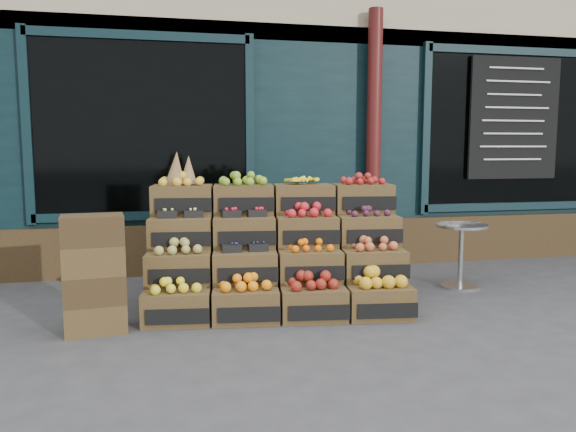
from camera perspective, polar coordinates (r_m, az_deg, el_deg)
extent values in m
plane|color=#3B3B3D|center=(5.06, 4.01, -10.49)|extent=(60.00, 60.00, 0.00)
cube|color=black|center=(9.96, -4.62, 12.05)|extent=(12.00, 6.00, 4.80)
cube|color=black|center=(7.01, -1.17, 6.84)|extent=(12.00, 0.12, 3.00)
cube|color=#3B2A17|center=(7.05, -1.04, -2.96)|extent=(12.00, 0.18, 0.60)
cube|color=black|center=(6.81, -14.53, 8.72)|extent=(2.40, 0.06, 2.00)
cube|color=black|center=(8.21, 21.63, 8.12)|extent=(2.40, 0.06, 2.00)
cylinder|color=#4B1211|center=(7.16, 8.69, 7.56)|extent=(0.18, 0.18, 3.20)
cube|color=black|center=(8.15, 22.00, 9.17)|extent=(1.30, 0.04, 1.60)
cube|color=#4E3B1F|center=(5.03, -11.22, -9.00)|extent=(0.62, 0.47, 0.29)
cube|color=black|center=(4.84, -11.48, -10.02)|extent=(0.53, 0.08, 0.13)
cube|color=yellow|center=(4.99, -11.28, -6.90)|extent=(0.50, 0.36, 0.09)
cube|color=#4E3B1F|center=(5.01, -4.32, -8.97)|extent=(0.62, 0.47, 0.29)
cube|color=black|center=(4.81, -4.27, -10.00)|extent=(0.53, 0.08, 0.13)
cube|color=orange|center=(4.96, -4.34, -6.80)|extent=(0.50, 0.36, 0.10)
cube|color=#4E3B1F|center=(5.05, 2.56, -8.81)|extent=(0.62, 0.47, 0.29)
cube|color=black|center=(4.86, 2.91, -9.82)|extent=(0.53, 0.08, 0.13)
cube|color=maroon|center=(5.00, 2.57, -6.62)|extent=(0.50, 0.36, 0.11)
cube|color=#4E3B1F|center=(5.17, 9.22, -8.54)|extent=(0.62, 0.47, 0.29)
cube|color=black|center=(4.98, 9.83, -9.51)|extent=(0.53, 0.08, 0.13)
cube|color=gold|center=(5.11, 9.27, -6.26)|extent=(0.50, 0.36, 0.13)
cube|color=#4E3B1F|center=(5.20, -11.03, -5.21)|extent=(0.62, 0.47, 0.29)
cube|color=black|center=(5.00, -11.26, -6.05)|extent=(0.53, 0.08, 0.13)
cube|color=#A19848|center=(5.16, -11.08, -3.12)|extent=(0.50, 0.36, 0.10)
cube|color=#4E3B1F|center=(5.17, -4.40, -5.16)|extent=(0.62, 0.47, 0.29)
cube|color=black|center=(4.97, -4.35, -6.00)|extent=(0.53, 0.08, 0.13)
cube|color=#20204A|center=(5.14, -4.41, -3.41)|extent=(0.50, 0.36, 0.03)
cube|color=#4E3B1F|center=(5.22, 2.21, -5.04)|extent=(0.62, 0.47, 0.29)
cube|color=black|center=(5.02, 2.53, -5.87)|extent=(0.53, 0.08, 0.13)
cube|color=orange|center=(5.18, 2.22, -3.07)|extent=(0.50, 0.36, 0.08)
cube|color=#4E3B1F|center=(5.33, 8.62, -4.87)|extent=(0.62, 0.47, 0.29)
cube|color=black|center=(5.13, 9.19, -5.66)|extent=(0.53, 0.08, 0.13)
cube|color=#C15833|center=(5.29, 8.66, -2.85)|extent=(0.50, 0.36, 0.09)
cube|color=#4E3B1F|center=(5.39, -10.84, -1.67)|extent=(0.62, 0.47, 0.29)
cube|color=black|center=(5.18, -11.06, -2.34)|extent=(0.53, 0.08, 0.13)
cube|color=#B0D660|center=(5.37, -10.88, 0.03)|extent=(0.50, 0.36, 0.03)
cube|color=#4E3B1F|center=(5.36, -4.47, -1.60)|extent=(0.62, 0.47, 0.29)
cube|color=black|center=(5.16, -4.43, -2.27)|extent=(0.53, 0.08, 0.13)
cube|color=red|center=(5.34, -4.48, 0.13)|extent=(0.50, 0.36, 0.04)
cube|color=#4E3B1F|center=(5.40, 1.89, -1.52)|extent=(0.62, 0.47, 0.29)
cube|color=black|center=(5.20, 2.18, -2.18)|extent=(0.53, 0.08, 0.13)
cube|color=red|center=(5.38, 1.90, 0.51)|extent=(0.50, 0.36, 0.10)
cube|color=#4E3B1F|center=(5.51, 8.07, -1.42)|extent=(0.62, 0.47, 0.29)
cube|color=black|center=(5.31, 8.60, -2.06)|extent=(0.53, 0.08, 0.13)
cube|color=#3F192D|center=(5.49, 8.10, 0.45)|extent=(0.50, 0.36, 0.07)
cube|color=#4E3B1F|center=(5.59, -10.67, 1.63)|extent=(0.62, 0.47, 0.29)
cube|color=black|center=(5.38, -10.88, 1.11)|extent=(0.53, 0.08, 0.13)
cube|color=gold|center=(5.58, -10.72, 3.60)|extent=(0.50, 0.36, 0.10)
cube|color=#4E3B1F|center=(5.57, -4.54, 1.70)|extent=(0.62, 0.47, 0.29)
cube|color=black|center=(5.36, -4.50, 1.19)|extent=(0.53, 0.08, 0.13)
cube|color=#77A226|center=(5.55, -4.55, 3.68)|extent=(0.50, 0.36, 0.10)
cube|color=#4E3B1F|center=(5.61, 1.59, 1.76)|extent=(0.62, 0.47, 0.29)
cube|color=black|center=(5.40, 1.86, 1.25)|extent=(0.53, 0.08, 0.13)
cube|color=yellow|center=(5.59, 1.59, 3.68)|extent=(0.50, 0.36, 0.09)
cube|color=#4E3B1F|center=(5.71, 7.56, 1.80)|extent=(0.62, 0.47, 0.29)
cube|color=black|center=(5.51, 8.04, 1.30)|extent=(0.53, 0.08, 0.13)
cube|color=maroon|center=(5.70, 7.59, 3.66)|extent=(0.50, 0.36, 0.09)
cube|color=#3B2A17|center=(5.25, -1.07, -8.18)|extent=(2.40, 0.70, 0.29)
cube|color=#3B2A17|center=(5.46, -1.27, -6.05)|extent=(2.40, 0.70, 0.58)
cube|color=#3B2A17|center=(5.66, -1.44, -4.08)|extent=(2.40, 0.70, 0.86)
cone|color=olive|center=(5.57, -11.32, 4.79)|extent=(0.20, 0.20, 0.33)
cone|color=olive|center=(5.62, -10.08, 4.61)|extent=(0.18, 0.18, 0.29)
cube|color=#4E3B1F|center=(4.98, -18.90, -9.70)|extent=(0.52, 0.39, 0.24)
cube|color=#3B2A17|center=(4.92, -19.01, -6.98)|extent=(0.52, 0.39, 0.24)
cube|color=#4E3B1F|center=(4.86, -19.13, -4.19)|extent=(0.52, 0.39, 0.24)
cube|color=#3B2A17|center=(4.82, -19.25, -1.35)|extent=(0.52, 0.39, 0.24)
cylinder|color=#B5B6BC|center=(6.44, 17.02, -6.83)|extent=(0.41, 0.41, 0.03)
cylinder|color=#B5B6BC|center=(6.37, 17.13, -3.97)|extent=(0.06, 0.06, 0.66)
cylinder|color=#B5B6BC|center=(6.32, 17.24, -0.93)|extent=(0.55, 0.55, 0.03)
imported|color=#154C1F|center=(7.40, -11.83, 2.46)|extent=(0.72, 0.49, 1.91)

